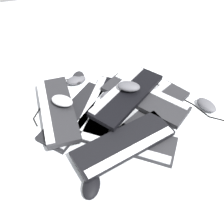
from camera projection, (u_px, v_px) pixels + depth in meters
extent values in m
plane|color=silver|center=(129.00, 124.00, 1.18)|extent=(3.20, 3.20, 0.00)
cube|color=black|center=(78.00, 114.00, 1.21)|extent=(0.42, 0.42, 0.02)
cube|color=#B2B5BA|center=(87.00, 116.00, 1.18)|extent=(0.32, 0.32, 0.01)
cube|color=#232326|center=(126.00, 139.00, 1.11)|extent=(0.45, 0.38, 0.02)
cube|color=#B2B5BA|center=(122.00, 147.00, 1.06)|extent=(0.36, 0.27, 0.01)
cube|color=#232326|center=(153.00, 109.00, 1.24)|extent=(0.46, 0.35, 0.02)
cube|color=#B2B5BA|center=(144.00, 101.00, 1.25)|extent=(0.38, 0.24, 0.01)
cube|color=black|center=(102.00, 107.00, 1.25)|extent=(0.35, 0.45, 0.02)
cube|color=#B2B5BA|center=(91.00, 103.00, 1.24)|extent=(0.25, 0.38, 0.01)
cube|color=black|center=(124.00, 143.00, 1.05)|extent=(0.46, 0.27, 0.02)
cube|color=silver|center=(132.00, 150.00, 1.01)|extent=(0.41, 0.15, 0.01)
cube|color=#232326|center=(144.00, 99.00, 1.24)|extent=(0.39, 0.44, 0.02)
cube|color=#B2B5BA|center=(150.00, 90.00, 1.26)|extent=(0.28, 0.36, 0.01)
cube|color=black|center=(128.00, 95.00, 1.22)|extent=(0.44, 0.39, 0.02)
cube|color=silver|center=(118.00, 88.00, 1.23)|extent=(0.35, 0.29, 0.01)
cube|color=#232326|center=(57.00, 109.00, 1.19)|extent=(0.16, 0.44, 0.02)
cube|color=silver|center=(45.00, 109.00, 1.17)|extent=(0.05, 0.42, 0.01)
ellipsoid|color=black|center=(91.00, 186.00, 0.94)|extent=(0.11, 0.13, 0.04)
ellipsoid|color=#4C4C51|center=(112.00, 96.00, 1.25)|extent=(0.12, 0.09, 0.04)
ellipsoid|color=#4C4C51|center=(207.00, 106.00, 1.24)|extent=(0.09, 0.12, 0.04)
ellipsoid|color=#4C4C51|center=(129.00, 86.00, 1.20)|extent=(0.13, 0.11, 0.04)
ellipsoid|color=#B7B7BC|center=(62.00, 101.00, 1.18)|extent=(0.13, 0.12, 0.04)
ellipsoid|color=#4C4C51|center=(76.00, 80.00, 1.38)|extent=(0.12, 0.08, 0.04)
ellipsoid|color=black|center=(78.00, 78.00, 1.39)|extent=(0.10, 0.13, 0.04)
cylinder|color=black|center=(153.00, 82.00, 1.39)|extent=(0.07, 0.08, 0.01)
cylinder|color=black|center=(168.00, 90.00, 1.34)|extent=(0.05, 0.09, 0.01)
cylinder|color=black|center=(184.00, 99.00, 1.29)|extent=(0.06, 0.09, 0.01)
cylinder|color=black|center=(201.00, 110.00, 1.24)|extent=(0.04, 0.10, 0.01)
cylinder|color=black|center=(221.00, 119.00, 1.20)|extent=(0.10, 0.07, 0.01)
sphere|color=black|center=(145.00, 79.00, 1.41)|extent=(0.01, 0.01, 0.01)
sphere|color=black|center=(161.00, 86.00, 1.37)|extent=(0.01, 0.01, 0.01)
sphere|color=black|center=(175.00, 95.00, 1.32)|extent=(0.01, 0.01, 0.01)
sphere|color=black|center=(193.00, 104.00, 1.27)|extent=(0.01, 0.01, 0.01)
sphere|color=black|center=(209.00, 116.00, 1.21)|extent=(0.01, 0.01, 0.01)
cylinder|color=black|center=(35.00, 122.00, 1.19)|extent=(0.02, 0.05, 0.01)
cylinder|color=black|center=(37.00, 112.00, 1.23)|extent=(0.05, 0.07, 0.01)
cylinder|color=black|center=(43.00, 102.00, 1.28)|extent=(0.03, 0.07, 0.01)
cylinder|color=black|center=(47.00, 94.00, 1.32)|extent=(0.04, 0.05, 0.01)
cylinder|color=black|center=(55.00, 86.00, 1.37)|extent=(0.07, 0.07, 0.01)
cylinder|color=black|center=(68.00, 79.00, 1.41)|extent=(0.10, 0.03, 0.01)
sphere|color=black|center=(37.00, 126.00, 1.17)|extent=(0.01, 0.01, 0.01)
sphere|color=black|center=(33.00, 118.00, 1.20)|extent=(0.01, 0.01, 0.01)
sphere|color=black|center=(40.00, 107.00, 1.26)|extent=(0.01, 0.01, 0.01)
sphere|color=black|center=(45.00, 98.00, 1.30)|extent=(0.01, 0.01, 0.01)
sphere|color=black|center=(49.00, 91.00, 1.34)|extent=(0.01, 0.01, 0.01)
sphere|color=black|center=(60.00, 81.00, 1.39)|extent=(0.01, 0.01, 0.01)
sphere|color=black|center=(76.00, 76.00, 1.43)|extent=(0.01, 0.01, 0.01)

